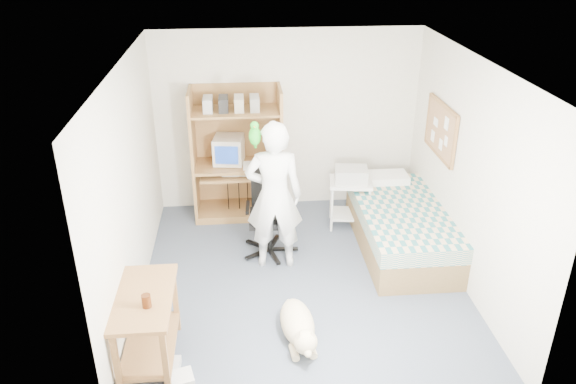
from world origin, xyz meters
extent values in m
plane|color=#414758|center=(0.00, 0.00, 0.00)|extent=(4.00, 4.00, 0.00)
cube|color=beige|center=(0.00, 2.00, 1.25)|extent=(3.60, 0.02, 2.50)
cube|color=beige|center=(1.80, 0.00, 1.25)|extent=(0.02, 4.00, 2.50)
cube|color=beige|center=(-1.80, 0.00, 1.25)|extent=(0.02, 4.00, 2.50)
cube|color=white|center=(0.00, 0.00, 2.50)|extent=(3.60, 4.00, 0.02)
cube|color=olive|center=(-1.28, 1.70, 0.90)|extent=(0.04, 0.60, 1.80)
cube|color=olive|center=(-0.12, 1.70, 0.90)|extent=(0.04, 0.60, 1.80)
cube|color=olive|center=(-0.70, 1.99, 0.90)|extent=(1.20, 0.02, 1.80)
cube|color=olive|center=(-0.70, 1.70, 0.74)|extent=(1.12, 0.60, 0.04)
cube|color=olive|center=(-0.70, 1.62, 0.64)|extent=(1.00, 0.50, 0.03)
cube|color=olive|center=(-0.70, 1.70, 1.50)|extent=(1.12, 0.55, 0.03)
cube|color=olive|center=(-0.70, 1.70, 0.05)|extent=(1.12, 0.60, 0.10)
cube|color=brown|center=(1.30, 0.60, 0.18)|extent=(1.00, 2.00, 0.36)
cube|color=#2B7073|center=(1.30, 0.60, 0.46)|extent=(1.02, 2.02, 0.20)
cube|color=white|center=(1.30, 1.40, 0.60)|extent=(0.55, 0.35, 0.12)
cube|color=brown|center=(-1.55, -1.20, 0.73)|extent=(0.50, 1.00, 0.04)
cube|color=brown|center=(-1.75, -1.65, 0.35)|extent=(0.05, 0.05, 0.70)
cube|color=brown|center=(-1.35, -1.65, 0.35)|extent=(0.05, 0.05, 0.70)
cube|color=brown|center=(-1.75, -0.75, 0.35)|extent=(0.05, 0.05, 0.70)
cube|color=brown|center=(-1.35, -0.75, 0.35)|extent=(0.05, 0.05, 0.70)
cube|color=brown|center=(-1.55, -1.20, 0.20)|extent=(0.46, 0.92, 0.03)
cube|color=olive|center=(1.78, 0.90, 1.45)|extent=(0.03, 0.90, 0.60)
cube|color=brown|center=(1.77, 0.90, 1.76)|extent=(0.04, 0.94, 0.04)
cube|color=brown|center=(1.77, 0.90, 1.14)|extent=(0.04, 0.94, 0.04)
cylinder|color=black|center=(-0.34, 0.63, 0.04)|extent=(0.61, 0.61, 0.06)
cylinder|color=black|center=(-0.34, 0.63, 0.23)|extent=(0.06, 0.06, 0.41)
cube|color=black|center=(-0.34, 0.63, 0.48)|extent=(0.49, 0.49, 0.08)
cube|color=black|center=(-0.33, 0.87, 0.81)|extent=(0.43, 0.09, 0.56)
cube|color=black|center=(-0.60, 0.65, 0.63)|extent=(0.06, 0.31, 0.04)
cube|color=black|center=(-0.09, 0.62, 0.63)|extent=(0.06, 0.31, 0.04)
imported|color=white|center=(-0.29, 0.38, 0.90)|extent=(0.68, 0.47, 1.80)
ellipsoid|color=#159517|center=(-0.49, 0.40, 1.63)|extent=(0.13, 0.13, 0.21)
sphere|color=#159517|center=(-0.49, 0.36, 1.76)|extent=(0.09, 0.09, 0.09)
cone|color=#D56012|center=(-0.50, 0.32, 1.76)|extent=(0.04, 0.04, 0.04)
cylinder|color=#159517|center=(-0.49, 0.45, 1.51)|extent=(0.04, 0.15, 0.13)
ellipsoid|color=beige|center=(-0.16, -0.95, 0.15)|extent=(0.39, 0.71, 0.31)
sphere|color=beige|center=(-0.12, -1.32, 0.23)|extent=(0.23, 0.23, 0.23)
cone|color=beige|center=(-0.18, -1.35, 0.33)|extent=(0.07, 0.07, 0.09)
cone|color=beige|center=(-0.06, -1.34, 0.33)|extent=(0.07, 0.07, 0.09)
ellipsoid|color=beige|center=(-0.11, -1.42, 0.19)|extent=(0.09, 0.13, 0.08)
cylinder|color=beige|center=(-0.19, -0.59, 0.09)|extent=(0.08, 0.22, 0.11)
cube|color=silver|center=(0.77, 1.24, 0.64)|extent=(0.60, 0.51, 0.04)
cube|color=silver|center=(0.77, 1.24, 0.16)|extent=(0.55, 0.46, 0.03)
cylinder|color=silver|center=(0.53, 1.05, 0.32)|extent=(0.03, 0.03, 0.64)
cylinder|color=silver|center=(1.01, 1.05, 0.32)|extent=(0.03, 0.03, 0.64)
cylinder|color=silver|center=(0.53, 1.42, 0.32)|extent=(0.03, 0.03, 0.64)
cylinder|color=silver|center=(1.01, 1.42, 0.32)|extent=(0.03, 0.03, 0.64)
cube|color=#A7A8A3|center=(0.77, 1.24, 0.75)|extent=(0.46, 0.37, 0.18)
cube|color=beige|center=(-0.81, 1.75, 0.95)|extent=(0.44, 0.45, 0.36)
cube|color=navy|center=(-0.84, 1.55, 0.95)|extent=(0.31, 0.06, 0.25)
cube|color=beige|center=(-0.69, 1.58, 0.67)|extent=(0.46, 0.19, 0.03)
cylinder|color=gold|center=(-0.39, 1.65, 0.82)|extent=(0.08, 0.08, 0.12)
cylinder|color=#411D0A|center=(-1.50, -1.36, 0.81)|extent=(0.08, 0.08, 0.12)
cube|color=white|center=(-1.27, -1.52, 0.05)|extent=(0.29, 0.26, 0.10)
cube|color=beige|center=(-1.37, -1.33, 0.04)|extent=(0.19, 0.23, 0.08)
camera|label=1|loc=(-0.64, -5.35, 3.73)|focal=35.00mm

